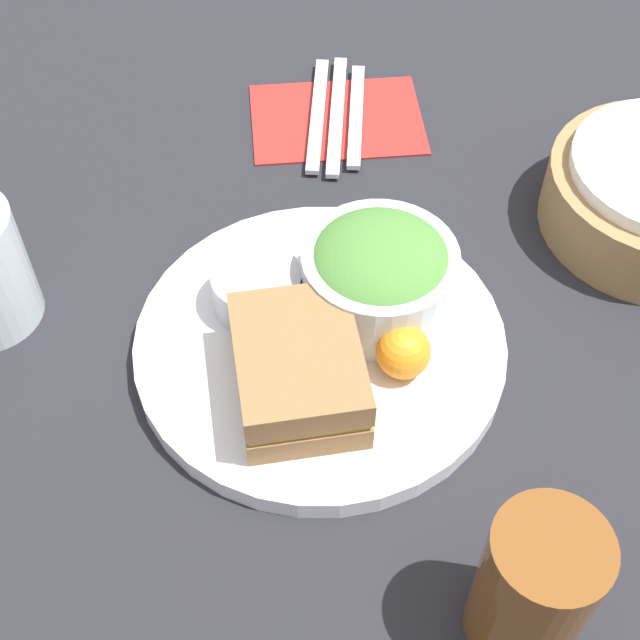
# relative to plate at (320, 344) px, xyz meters

# --- Properties ---
(ground_plane) EXTENTS (4.00, 4.00, 0.00)m
(ground_plane) POSITION_rel_plate_xyz_m (0.00, 0.00, -0.01)
(ground_plane) COLOR #232328
(plate) EXTENTS (0.27, 0.27, 0.02)m
(plate) POSITION_rel_plate_xyz_m (0.00, 0.00, 0.00)
(plate) COLOR silver
(plate) RESTS_ON ground_plane
(sandwich) EXTENTS (0.12, 0.09, 0.05)m
(sandwich) POSITION_rel_plate_xyz_m (0.05, -0.02, 0.03)
(sandwich) COLOR olive
(sandwich) RESTS_ON plate
(salad_bowl) EXTENTS (0.11, 0.11, 0.07)m
(salad_bowl) POSITION_rel_plate_xyz_m (-0.03, 0.05, 0.04)
(salad_bowl) COLOR silver
(salad_bowl) RESTS_ON plate
(dressing_cup) EXTENTS (0.07, 0.07, 0.03)m
(dressing_cup) POSITION_rel_plate_xyz_m (-0.04, -0.04, 0.03)
(dressing_cup) COLOR #B7B7BC
(dressing_cup) RESTS_ON plate
(orange_wedge) EXTENTS (0.04, 0.04, 0.04)m
(orange_wedge) POSITION_rel_plate_xyz_m (0.03, 0.06, 0.03)
(orange_wedge) COLOR orange
(orange_wedge) RESTS_ON plate
(drink_glass) EXTENTS (0.07, 0.07, 0.11)m
(drink_glass) POSITION_rel_plate_xyz_m (0.22, 0.10, 0.05)
(drink_glass) COLOR brown
(drink_glass) RESTS_ON ground_plane
(napkin) EXTENTS (0.12, 0.16, 0.00)m
(napkin) POSITION_rel_plate_xyz_m (-0.27, 0.04, -0.01)
(napkin) COLOR #B22823
(napkin) RESTS_ON ground_plane
(fork) EXTENTS (0.16, 0.04, 0.01)m
(fork) POSITION_rel_plate_xyz_m (-0.27, 0.02, -0.00)
(fork) COLOR silver
(fork) RESTS_ON napkin
(knife) EXTENTS (0.17, 0.04, 0.01)m
(knife) POSITION_rel_plate_xyz_m (-0.27, 0.04, -0.00)
(knife) COLOR silver
(knife) RESTS_ON napkin
(spoon) EXTENTS (0.15, 0.03, 0.01)m
(spoon) POSITION_rel_plate_xyz_m (-0.27, 0.06, -0.00)
(spoon) COLOR silver
(spoon) RESTS_ON napkin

